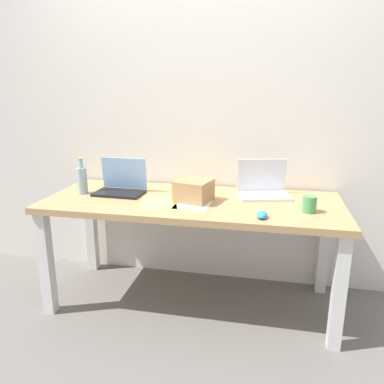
% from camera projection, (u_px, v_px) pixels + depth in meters
% --- Properties ---
extents(ground_plane, '(8.00, 8.00, 0.00)m').
position_uv_depth(ground_plane, '(192.00, 300.00, 2.58)').
color(ground_plane, slate).
extents(back_wall, '(5.20, 0.08, 2.60)m').
position_uv_depth(back_wall, '(204.00, 104.00, 2.63)').
color(back_wall, silver).
rests_on(back_wall, ground).
extents(desk, '(1.87, 0.74, 0.72)m').
position_uv_depth(desk, '(192.00, 213.00, 2.41)').
color(desk, tan).
rests_on(desk, ground).
extents(laptop_left, '(0.32, 0.22, 0.23)m').
position_uv_depth(laptop_left, '(121.00, 185.00, 2.52)').
color(laptop_left, black).
rests_on(laptop_left, desk).
extents(laptop_right, '(0.36, 0.29, 0.23)m').
position_uv_depth(laptop_right, '(263.00, 188.00, 2.45)').
color(laptop_right, silver).
rests_on(laptop_right, desk).
extents(beer_bottle, '(0.07, 0.07, 0.24)m').
position_uv_depth(beer_bottle, '(82.00, 180.00, 2.50)').
color(beer_bottle, '#99B7C1').
rests_on(beer_bottle, desk).
extents(computer_mouse, '(0.07, 0.10, 0.03)m').
position_uv_depth(computer_mouse, '(262.00, 215.00, 2.04)').
color(computer_mouse, '#338CC6').
rests_on(computer_mouse, desk).
extents(cardboard_box, '(0.24, 0.24, 0.13)m').
position_uv_depth(cardboard_box, '(194.00, 191.00, 2.33)').
color(cardboard_box, tan).
rests_on(cardboard_box, desk).
extents(coffee_mug, '(0.08, 0.08, 0.09)m').
position_uv_depth(coffee_mug, '(309.00, 204.00, 2.13)').
color(coffee_mug, '#4C9E56').
rests_on(coffee_mug, desk).
extents(paper_sheet_center, '(0.22, 0.30, 0.00)m').
position_uv_depth(paper_sheet_center, '(194.00, 203.00, 2.31)').
color(paper_sheet_center, white).
rests_on(paper_sheet_center, desk).
extents(paper_yellow_folder, '(0.28, 0.34, 0.00)m').
position_uv_depth(paper_yellow_folder, '(159.00, 203.00, 2.30)').
color(paper_yellow_folder, '#F4E06B').
rests_on(paper_yellow_folder, desk).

